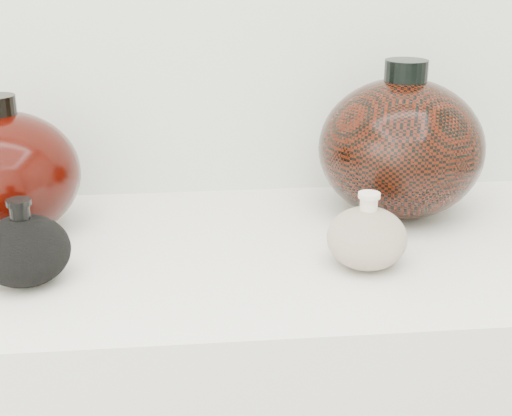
{
  "coord_description": "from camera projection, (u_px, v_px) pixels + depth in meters",
  "views": [
    {
      "loc": [
        -0.03,
        0.03,
        1.3
      ],
      "look_at": [
        0.06,
        0.92,
        0.97
      ],
      "focal_mm": 50.0,
      "sensor_mm": 36.0,
      "label": 1
    }
  ],
  "objects": [
    {
      "name": "right_round_pot",
      "position": [
        400.0,
        148.0,
        1.09
      ],
      "size": [
        0.32,
        0.32,
        0.24
      ],
      "color": "black",
      "rests_on": "display_counter"
    },
    {
      "name": "cream_gourd_vase",
      "position": [
        367.0,
        237.0,
        0.93
      ],
      "size": [
        0.14,
        0.14,
        0.1
      ],
      "color": "#C5AE96",
      "rests_on": "display_counter"
    },
    {
      "name": "left_round_pot",
      "position": [
        5.0,
        174.0,
        1.02
      ],
      "size": [
        0.27,
        0.27,
        0.2
      ],
      "color": "black",
      "rests_on": "display_counter"
    },
    {
      "name": "black_gourd_vase",
      "position": [
        24.0,
        250.0,
        0.88
      ],
      "size": [
        0.14,
        0.14,
        0.11
      ],
      "color": "black",
      "rests_on": "display_counter"
    }
  ]
}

